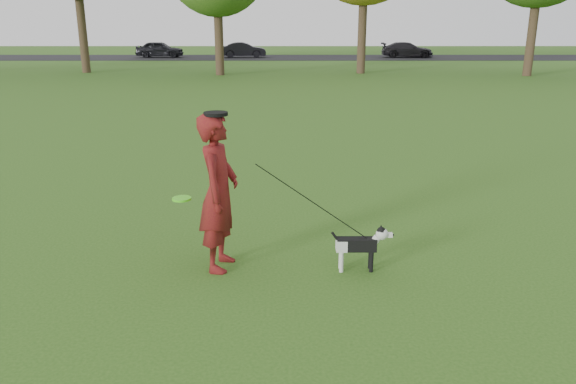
{
  "coord_description": "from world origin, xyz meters",
  "views": [
    {
      "loc": [
        -0.24,
        -6.48,
        3.03
      ],
      "look_at": [
        -0.23,
        0.23,
        0.95
      ],
      "focal_mm": 35.0,
      "sensor_mm": 36.0,
      "label": 1
    }
  ],
  "objects_px": {
    "car_left": "(160,49)",
    "car_mid": "(244,50)",
    "car_right": "(407,50)",
    "man": "(219,193)",
    "dog": "(361,243)"
  },
  "relations": [
    {
      "from": "man",
      "to": "car_mid",
      "type": "height_order",
      "value": "man"
    },
    {
      "from": "car_left",
      "to": "car_right",
      "type": "bearing_deg",
      "value": -88.31
    },
    {
      "from": "man",
      "to": "dog",
      "type": "relative_size",
      "value": 2.53
    },
    {
      "from": "man",
      "to": "car_left",
      "type": "xyz_separation_m",
      "value": [
        -9.41,
        39.91,
        -0.33
      ]
    },
    {
      "from": "car_left",
      "to": "car_mid",
      "type": "height_order",
      "value": "car_left"
    },
    {
      "from": "dog",
      "to": "car_right",
      "type": "distance_m",
      "value": 40.96
    },
    {
      "from": "car_right",
      "to": "man",
      "type": "bearing_deg",
      "value": 167.94
    },
    {
      "from": "car_left",
      "to": "car_right",
      "type": "xyz_separation_m",
      "value": [
        19.91,
        0.0,
        -0.04
      ]
    },
    {
      "from": "car_left",
      "to": "car_right",
      "type": "height_order",
      "value": "car_left"
    },
    {
      "from": "man",
      "to": "car_left",
      "type": "bearing_deg",
      "value": 21.23
    },
    {
      "from": "man",
      "to": "car_mid",
      "type": "distance_m",
      "value": 40.0
    },
    {
      "from": "man",
      "to": "dog",
      "type": "height_order",
      "value": "man"
    },
    {
      "from": "man",
      "to": "car_right",
      "type": "distance_m",
      "value": 41.27
    },
    {
      "from": "dog",
      "to": "car_left",
      "type": "bearing_deg",
      "value": 105.59
    },
    {
      "from": "car_left",
      "to": "car_mid",
      "type": "xyz_separation_m",
      "value": [
        6.75,
        0.0,
        -0.05
      ]
    }
  ]
}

